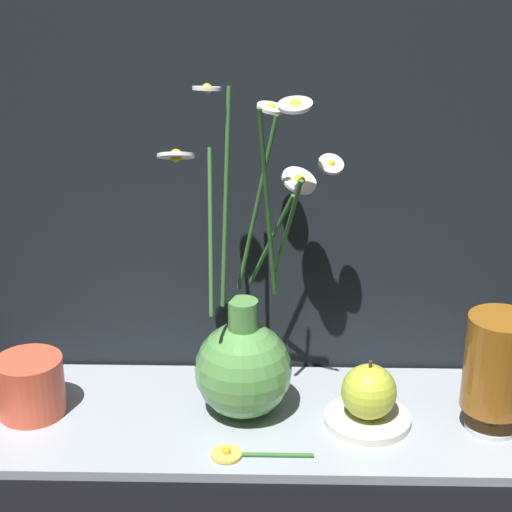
{
  "coord_description": "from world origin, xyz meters",
  "views": [
    {
      "loc": [
        0.01,
        -0.91,
        0.59
      ],
      "look_at": [
        -0.01,
        0.0,
        0.23
      ],
      "focal_mm": 60.0,
      "sensor_mm": 36.0,
      "label": 1
    }
  ],
  "objects_px": {
    "yellow_mug": "(29,385)",
    "tea_glass": "(498,365)",
    "vase_with_flowers": "(244,361)",
    "orange_fruit": "(369,392)"
  },
  "relations": [
    {
      "from": "tea_glass",
      "to": "orange_fruit",
      "type": "relative_size",
      "value": 1.96
    },
    {
      "from": "yellow_mug",
      "to": "tea_glass",
      "type": "bearing_deg",
      "value": -2.58
    },
    {
      "from": "tea_glass",
      "to": "yellow_mug",
      "type": "bearing_deg",
      "value": 177.42
    },
    {
      "from": "vase_with_flowers",
      "to": "yellow_mug",
      "type": "xyz_separation_m",
      "value": [
        -0.27,
        -0.0,
        -0.04
      ]
    },
    {
      "from": "vase_with_flowers",
      "to": "tea_glass",
      "type": "height_order",
      "value": "vase_with_flowers"
    },
    {
      "from": "vase_with_flowers",
      "to": "tea_glass",
      "type": "bearing_deg",
      "value": -5.52
    },
    {
      "from": "vase_with_flowers",
      "to": "yellow_mug",
      "type": "relative_size",
      "value": 4.38
    },
    {
      "from": "vase_with_flowers",
      "to": "orange_fruit",
      "type": "bearing_deg",
      "value": -8.04
    },
    {
      "from": "yellow_mug",
      "to": "orange_fruit",
      "type": "xyz_separation_m",
      "value": [
        0.42,
        -0.02,
        0.01
      ]
    },
    {
      "from": "orange_fruit",
      "to": "yellow_mug",
      "type": "bearing_deg",
      "value": 177.54
    }
  ]
}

